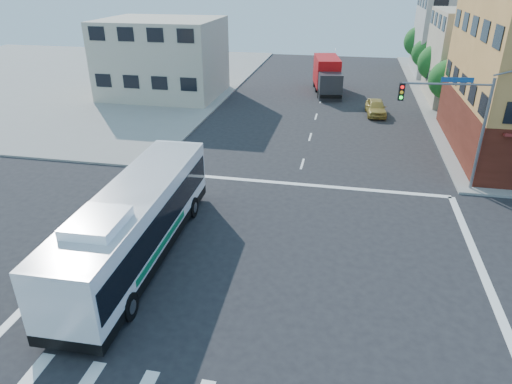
# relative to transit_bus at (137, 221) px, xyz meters

# --- Properties ---
(ground) EXTENTS (120.00, 120.00, 0.00)m
(ground) POSITION_rel_transit_bus_xyz_m (6.39, 0.23, -1.92)
(ground) COLOR black
(ground) RESTS_ON ground
(sidewalk_nw) EXTENTS (50.00, 50.00, 0.15)m
(sidewalk_nw) POSITION_rel_transit_bus_xyz_m (-28.61, 35.23, -1.84)
(sidewalk_nw) COLOR gray
(sidewalk_nw) RESTS_ON ground
(building_east_near) EXTENTS (12.06, 10.06, 9.00)m
(building_east_near) POSITION_rel_transit_bus_xyz_m (23.37, 34.21, 2.59)
(building_east_near) COLOR #B8AD8D
(building_east_near) RESTS_ON ground
(building_east_far) EXTENTS (12.06, 10.06, 10.00)m
(building_east_far) POSITION_rel_transit_bus_xyz_m (23.37, 48.21, 3.09)
(building_east_far) COLOR #A2A29D
(building_east_far) RESTS_ON ground
(building_west) EXTENTS (12.06, 10.06, 8.00)m
(building_west) POSITION_rel_transit_bus_xyz_m (-10.63, 30.21, 2.09)
(building_west) COLOR #BCB09C
(building_west) RESTS_ON ground
(signal_mast_ne) EXTENTS (7.91, 1.13, 8.07)m
(signal_mast_ne) POSITION_rel_transit_bus_xyz_m (15.47, 10.85, 3.06)
(signal_mast_ne) COLOR slate
(signal_mast_ne) RESTS_ON ground
(street_tree_a) EXTENTS (3.60, 3.60, 5.53)m
(street_tree_a) POSITION_rel_transit_bus_xyz_m (18.29, 28.15, 1.67)
(street_tree_a) COLOR #3A2915
(street_tree_a) RESTS_ON ground
(street_tree_b) EXTENTS (3.80, 3.80, 5.79)m
(street_tree_b) POSITION_rel_transit_bus_xyz_m (18.29, 36.15, 1.83)
(street_tree_b) COLOR #3A2915
(street_tree_b) RESTS_ON ground
(street_tree_c) EXTENTS (3.40, 3.40, 5.29)m
(street_tree_c) POSITION_rel_transit_bus_xyz_m (18.29, 44.15, 1.54)
(street_tree_c) COLOR #3A2915
(street_tree_c) RESTS_ON ground
(street_tree_d) EXTENTS (4.00, 4.00, 6.03)m
(street_tree_d) POSITION_rel_transit_bus_xyz_m (18.29, 52.15, 1.96)
(street_tree_d) COLOR #3A2915
(street_tree_d) RESTS_ON ground
(transit_bus) EXTENTS (3.24, 13.33, 3.93)m
(transit_bus) POSITION_rel_transit_bus_xyz_m (0.00, 0.00, 0.00)
(transit_bus) COLOR black
(transit_bus) RESTS_ON ground
(box_truck) EXTENTS (3.75, 8.62, 3.75)m
(box_truck) POSITION_rel_transit_bus_xyz_m (6.74, 35.04, -0.10)
(box_truck) COLOR #25262A
(box_truck) RESTS_ON ground
(parked_car) EXTENTS (2.05, 4.44, 1.47)m
(parked_car) POSITION_rel_transit_bus_xyz_m (11.89, 26.97, -1.18)
(parked_car) COLOR #B79B40
(parked_car) RESTS_ON ground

